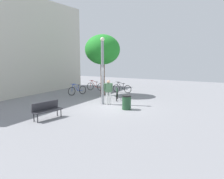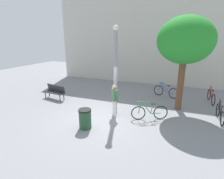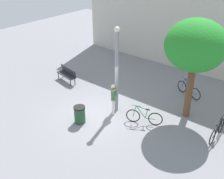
{
  "view_description": "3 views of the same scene",
  "coord_description": "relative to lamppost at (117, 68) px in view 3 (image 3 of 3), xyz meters",
  "views": [
    {
      "loc": [
        -12.72,
        -6.61,
        3.28
      ],
      "look_at": [
        0.3,
        0.26,
        1.08
      ],
      "focal_mm": 36.35,
      "sensor_mm": 36.0,
      "label": 1
    },
    {
      "loc": [
        3.51,
        -7.24,
        3.87
      ],
      "look_at": [
        0.19,
        1.15,
        1.25
      ],
      "focal_mm": 28.28,
      "sensor_mm": 36.0,
      "label": 2
    },
    {
      "loc": [
        8.46,
        -9.19,
        8.07
      ],
      "look_at": [
        0.04,
        1.14,
        1.04
      ],
      "focal_mm": 45.91,
      "sensor_mm": 36.0,
      "label": 3
    }
  ],
  "objects": [
    {
      "name": "bicycle_green",
      "position": [
        1.85,
        -0.17,
        -2.02
      ],
      "size": [
        1.68,
        0.77,
        0.97
      ],
      "color": "black",
      "rests_on": "ground_plane"
    },
    {
      "name": "bicycle_blue",
      "position": [
        2.27,
        3.82,
        -2.02
      ],
      "size": [
        1.72,
        0.66,
        0.97
      ],
      "color": "black",
      "rests_on": "ground_plane"
    },
    {
      "name": "lamppost",
      "position": [
        0.0,
        0.0,
        0.0
      ],
      "size": [
        0.28,
        0.28,
        4.49
      ],
      "color": "gray",
      "rests_on": "ground_plane"
    },
    {
      "name": "bicycle_black",
      "position": [
        5.05,
        0.95,
        -2.02
      ],
      "size": [
        0.08,
        1.81,
        0.97
      ],
      "color": "black",
      "rests_on": "ground_plane"
    },
    {
      "name": "trash_bin",
      "position": [
        -0.65,
        -2.07,
        -1.95
      ],
      "size": [
        0.57,
        0.57,
        0.89
      ],
      "color": "#234C2D",
      "rests_on": "ground_plane"
    },
    {
      "name": "ground_plane",
      "position": [
        -0.43,
        -1.04,
        -2.4
      ],
      "size": [
        36.0,
        36.0,
        0.0
      ],
      "primitive_type": "plane",
      "color": "gray"
    },
    {
      "name": "building_facade",
      "position": [
        -0.43,
        8.08,
        1.67
      ],
      "size": [
        15.45,
        2.0,
        8.14
      ],
      "primitive_type": "cube",
      "color": "beige",
      "rests_on": "ground_plane"
    },
    {
      "name": "person_by_lamppost",
      "position": [
        0.1,
        -0.39,
        -1.44
      ],
      "size": [
        0.55,
        0.6,
        1.67
      ],
      "color": "white",
      "rests_on": "ground_plane"
    },
    {
      "name": "plaza_tree",
      "position": [
        3.13,
        1.82,
        1.34
      ],
      "size": [
        2.88,
        2.88,
        5.01
      ],
      "color": "brown",
      "rests_on": "ground_plane"
    },
    {
      "name": "park_bench",
      "position": [
        -4.55,
        0.73,
        -1.86
      ],
      "size": [
        1.66,
        0.77,
        0.92
      ],
      "color": "#2D2D33",
      "rests_on": "ground_plane"
    }
  ]
}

